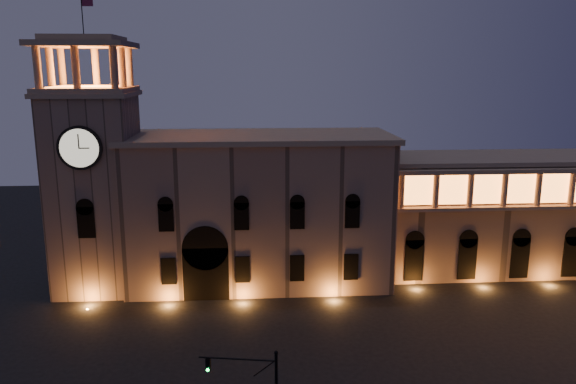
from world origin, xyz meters
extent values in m
plane|color=black|center=(0.00, 0.00, 0.00)|extent=(160.00, 160.00, 0.00)
cube|color=#8A6D5A|center=(-2.00, 22.00, 8.50)|extent=(30.00, 12.00, 17.00)
cube|color=gray|center=(-2.00, 22.00, 17.30)|extent=(30.80, 12.80, 0.60)
cube|color=black|center=(-8.00, 16.60, 3.00)|extent=(5.00, 1.40, 6.00)
cylinder|color=black|center=(-8.00, 16.60, 6.00)|extent=(5.00, 1.40, 5.00)
cube|color=orange|center=(-8.00, 16.40, 2.80)|extent=(4.20, 0.20, 5.00)
cube|color=#8A6D5A|center=(-20.50, 21.00, 11.00)|extent=(9.00, 9.00, 22.00)
cube|color=gray|center=(-20.50, 21.00, 22.25)|extent=(9.80, 9.80, 0.50)
cylinder|color=black|center=(-20.50, 16.32, 17.00)|extent=(4.60, 0.35, 4.60)
cylinder|color=beige|center=(-20.50, 16.18, 17.00)|extent=(4.00, 0.12, 4.00)
cube|color=gray|center=(-20.50, 21.00, 22.75)|extent=(9.40, 9.40, 0.50)
cube|color=orange|center=(-20.50, 21.00, 23.05)|extent=(6.80, 6.80, 0.15)
cylinder|color=gray|center=(-24.30, 17.20, 25.10)|extent=(0.76, 0.76, 4.20)
cylinder|color=gray|center=(-20.50, 17.20, 25.10)|extent=(0.76, 0.76, 4.20)
cylinder|color=gray|center=(-16.70, 17.20, 25.10)|extent=(0.76, 0.76, 4.20)
cylinder|color=gray|center=(-24.30, 24.80, 25.10)|extent=(0.76, 0.76, 4.20)
cylinder|color=gray|center=(-20.50, 24.80, 25.10)|extent=(0.76, 0.76, 4.20)
cylinder|color=gray|center=(-16.70, 24.80, 25.10)|extent=(0.76, 0.76, 4.20)
cylinder|color=gray|center=(-24.30, 21.00, 25.10)|extent=(0.76, 0.76, 4.20)
cylinder|color=gray|center=(-16.70, 21.00, 25.10)|extent=(0.76, 0.76, 4.20)
cube|color=gray|center=(-20.50, 21.00, 27.50)|extent=(9.80, 9.80, 0.60)
cube|color=gray|center=(-20.50, 21.00, 28.10)|extent=(7.50, 7.50, 0.60)
cylinder|color=black|center=(-20.50, 21.00, 30.40)|extent=(0.10, 0.10, 4.00)
plane|color=maroon|center=(-19.90, 21.00, 31.80)|extent=(1.20, 0.00, 1.20)
cube|color=#856755|center=(32.00, 24.00, 7.00)|extent=(40.00, 10.00, 14.00)
cube|color=gray|center=(32.00, 24.00, 14.25)|extent=(40.60, 10.60, 0.50)
cube|color=gray|center=(32.00, 18.50, 9.30)|extent=(40.00, 1.20, 0.40)
cube|color=gray|center=(32.00, 18.50, 13.60)|extent=(40.00, 1.40, 0.50)
cube|color=orange|center=(32.00, 19.05, 11.50)|extent=(38.00, 0.15, 3.60)
cylinder|color=gray|center=(14.00, 18.50, 11.50)|extent=(0.70, 0.70, 4.00)
cylinder|color=gray|center=(18.00, 18.50, 11.50)|extent=(0.70, 0.70, 4.00)
cylinder|color=gray|center=(22.00, 18.50, 11.50)|extent=(0.70, 0.70, 4.00)
cylinder|color=gray|center=(26.00, 18.50, 11.50)|extent=(0.70, 0.70, 4.00)
cylinder|color=gray|center=(30.00, 18.50, 11.50)|extent=(0.70, 0.70, 4.00)
cylinder|color=gray|center=(34.00, 18.50, 11.50)|extent=(0.70, 0.70, 4.00)
sphere|color=black|center=(-1.48, -9.41, 7.24)|extent=(0.29, 0.29, 0.29)
cylinder|color=black|center=(-3.99, -8.98, 6.63)|extent=(5.05, 0.97, 0.12)
cube|color=black|center=(-5.90, -8.66, 6.12)|extent=(0.35, 0.33, 0.87)
cylinder|color=#0CE53F|center=(-5.93, -8.82, 5.83)|extent=(0.19, 0.11, 0.18)
camera|label=1|loc=(-2.93, -42.28, 25.16)|focal=35.00mm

